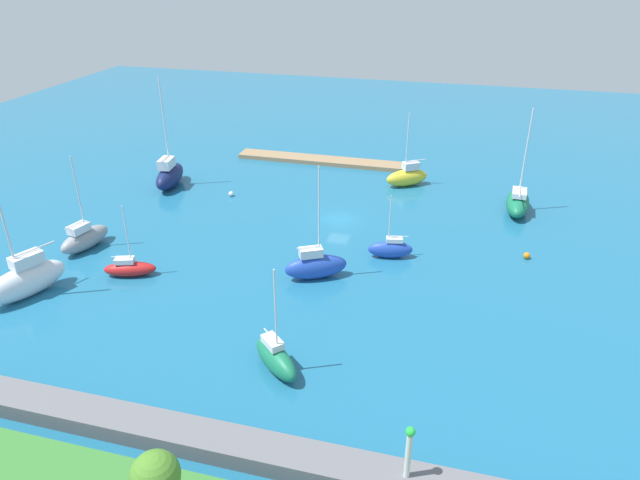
{
  "coord_description": "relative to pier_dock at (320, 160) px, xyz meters",
  "views": [
    {
      "loc": [
        -13.56,
        59.28,
        28.41
      ],
      "look_at": [
        0.0,
        8.48,
        1.5
      ],
      "focal_mm": 32.14,
      "sensor_mm": 36.0,
      "label": 1
    }
  ],
  "objects": [
    {
      "name": "water",
      "position": [
        -7.39,
        18.95,
        -0.3
      ],
      "size": [
        160.0,
        160.0,
        0.0
      ],
      "primitive_type": "plane",
      "color": "#1E668C",
      "rests_on": "ground"
    },
    {
      "name": "pier_dock",
      "position": [
        0.0,
        0.0,
        0.0
      ],
      "size": [
        24.58,
        3.13,
        0.59
      ],
      "primitive_type": "cube",
      "color": "#997A56",
      "rests_on": "ground"
    },
    {
      "name": "breakwater",
      "position": [
        -7.39,
        54.55,
        0.33
      ],
      "size": [
        72.86,
        2.5,
        1.26
      ],
      "primitive_type": "cube",
      "color": "slate",
      "rests_on": "ground"
    },
    {
      "name": "harbor_beacon",
      "position": [
        -19.78,
        54.55,
        3.11
      ],
      "size": [
        0.56,
        0.56,
        3.73
      ],
      "color": "silver",
      "rests_on": "breakwater"
    },
    {
      "name": "park_tree_east",
      "position": [
        -7.78,
        60.91,
        4.47
      ],
      "size": [
        2.56,
        2.56,
        5.17
      ],
      "color": "brown",
      "rests_on": "shoreline_park"
    },
    {
      "name": "sailboat_green_lone_south",
      "position": [
        -8.98,
        46.22,
        0.81
      ],
      "size": [
        5.1,
        4.88,
        8.88
      ],
      "rotation": [
        0.0,
        0.0,
        2.4
      ],
      "color": "#19724C",
      "rests_on": "water"
    },
    {
      "name": "sailboat_blue_lone_north",
      "position": [
        -14.6,
        26.49,
        0.68
      ],
      "size": [
        4.76,
        2.41,
        6.87
      ],
      "rotation": [
        0.0,
        0.0,
        0.22
      ],
      "color": "#2347B2",
      "rests_on": "water"
    },
    {
      "name": "sailboat_yellow_east_end",
      "position": [
        -13.7,
        6.1,
        0.99
      ],
      "size": [
        6.0,
        4.95,
        9.89
      ],
      "rotation": [
        0.0,
        0.0,
        0.59
      ],
      "color": "yellow",
      "rests_on": "water"
    },
    {
      "name": "sailboat_navy_near_pier",
      "position": [
        16.66,
        14.53,
        1.33
      ],
      "size": [
        3.61,
        7.68,
        14.23
      ],
      "rotation": [
        0.0,
        0.0,
        4.85
      ],
      "color": "#141E4C",
      "rests_on": "water"
    },
    {
      "name": "sailboat_white_inner_mooring",
      "position": [
        16.27,
        42.24,
        1.37
      ],
      "size": [
        5.05,
        7.98,
        13.55
      ],
      "rotation": [
        0.0,
        0.0,
        1.18
      ],
      "color": "white",
      "rests_on": "water"
    },
    {
      "name": "sailboat_red_mid_basin",
      "position": [
        9.2,
        36.64,
        0.51
      ],
      "size": [
        5.25,
        3.13,
        7.37
      ],
      "rotation": [
        0.0,
        0.0,
        3.46
      ],
      "color": "red",
      "rests_on": "water"
    },
    {
      "name": "sailboat_gray_far_south",
      "position": [
        16.8,
        32.84,
        0.92
      ],
      "size": [
        3.37,
        6.33,
        10.1
      ],
      "rotation": [
        0.0,
        0.0,
        4.49
      ],
      "color": "gray",
      "rests_on": "water"
    },
    {
      "name": "sailboat_green_center_basin",
      "position": [
        -27.57,
        11.28,
        1.02
      ],
      "size": [
        3.07,
        7.65,
        12.48
      ],
      "rotation": [
        0.0,
        0.0,
        4.66
      ],
      "color": "#19724C",
      "rests_on": "water"
    },
    {
      "name": "sailboat_blue_off_beacon",
      "position": [
        -8.29,
        32.43,
        1.06
      ],
      "size": [
        6.22,
        4.53,
        11.35
      ],
      "rotation": [
        0.0,
        0.0,
        3.64
      ],
      "color": "#2347B2",
      "rests_on": "water"
    },
    {
      "name": "mooring_buoy_white",
      "position": [
        7.55,
        15.6,
        0.02
      ],
      "size": [
        0.64,
        0.64,
        0.64
      ],
      "primitive_type": "sphere",
      "color": "white",
      "rests_on": "water"
    },
    {
      "name": "mooring_buoy_orange",
      "position": [
        -28.16,
        23.15,
        0.04
      ],
      "size": [
        0.68,
        0.68,
        0.68
      ],
      "primitive_type": "sphere",
      "color": "orange",
      "rests_on": "water"
    }
  ]
}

